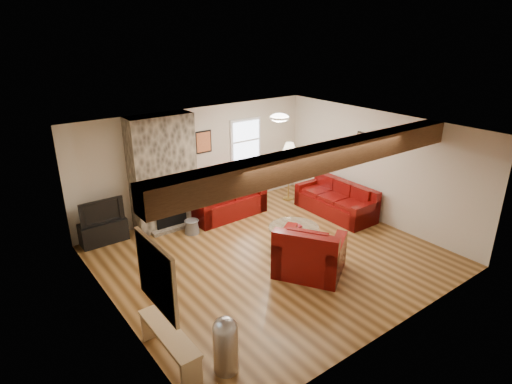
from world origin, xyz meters
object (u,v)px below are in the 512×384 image
at_px(loveseat, 224,195).
at_px(tv_cabinet, 104,232).
at_px(floor_lamp, 289,151).
at_px(television, 101,210).
at_px(coffee_table, 293,238).
at_px(sofa_three, 335,199).
at_px(armchair_red, 310,248).

distance_m(loveseat, tv_cabinet, 2.80).
relative_size(tv_cabinet, floor_lamp, 0.62).
height_order(loveseat, floor_lamp, floor_lamp).
relative_size(television, floor_lamp, 0.59).
distance_m(coffee_table, floor_lamp, 2.87).
bearing_deg(television, tv_cabinet, 0.00).
bearing_deg(sofa_three, tv_cabinet, -110.09).
bearing_deg(television, sofa_three, -20.90).
bearing_deg(television, armchair_red, -52.09).
xyz_separation_m(coffee_table, television, (-2.93, 2.58, 0.48)).
bearing_deg(tv_cabinet, armchair_red, -52.09).
height_order(sofa_three, floor_lamp, floor_lamp).
height_order(sofa_three, armchair_red, armchair_red).
bearing_deg(floor_lamp, coffee_table, -128.68).
distance_m(loveseat, armchair_red, 3.07).
relative_size(loveseat, coffee_table, 1.77).
height_order(armchair_red, floor_lamp, floor_lamp).
distance_m(armchair_red, floor_lamp, 3.59).
distance_m(armchair_red, coffee_table, 0.88).
distance_m(armchair_red, tv_cabinet, 4.28).
bearing_deg(floor_lamp, sofa_three, -78.58).
xyz_separation_m(sofa_three, floor_lamp, (-0.28, 1.37, 0.90)).
distance_m(sofa_three, coffee_table, 2.08).
height_order(tv_cabinet, floor_lamp, floor_lamp).
bearing_deg(loveseat, television, 171.94).
distance_m(sofa_three, armchair_red, 2.71).
relative_size(sofa_three, floor_lamp, 1.32).
relative_size(loveseat, television, 2.02).
height_order(tv_cabinet, television, television).
bearing_deg(floor_lamp, armchair_red, -124.54).
height_order(sofa_three, television, television).
xyz_separation_m(sofa_three, tv_cabinet, (-4.88, 1.86, -0.15)).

